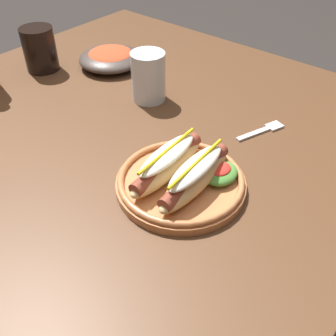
{
  "coord_description": "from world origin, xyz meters",
  "views": [
    {
      "loc": [
        -0.44,
        -0.55,
        1.23
      ],
      "look_at": [
        -0.02,
        -0.19,
        0.77
      ],
      "focal_mm": 42.32,
      "sensor_mm": 36.0,
      "label": 1
    }
  ],
  "objects_px": {
    "water_cup": "(148,77)",
    "hot_dog_plate": "(182,176)",
    "fork": "(263,130)",
    "soda_cup": "(40,49)",
    "side_bowl": "(111,58)"
  },
  "relations": [
    {
      "from": "soda_cup",
      "to": "side_bowl",
      "type": "distance_m",
      "value": 0.19
    },
    {
      "from": "fork",
      "to": "side_bowl",
      "type": "xyz_separation_m",
      "value": [
        0.01,
        0.49,
        0.02
      ]
    },
    {
      "from": "soda_cup",
      "to": "side_bowl",
      "type": "height_order",
      "value": "soda_cup"
    },
    {
      "from": "soda_cup",
      "to": "side_bowl",
      "type": "bearing_deg",
      "value": -44.01
    },
    {
      "from": "hot_dog_plate",
      "to": "water_cup",
      "type": "height_order",
      "value": "water_cup"
    },
    {
      "from": "water_cup",
      "to": "side_bowl",
      "type": "height_order",
      "value": "water_cup"
    },
    {
      "from": "soda_cup",
      "to": "water_cup",
      "type": "height_order",
      "value": "water_cup"
    },
    {
      "from": "hot_dog_plate",
      "to": "fork",
      "type": "bearing_deg",
      "value": -5.39
    },
    {
      "from": "fork",
      "to": "water_cup",
      "type": "height_order",
      "value": "water_cup"
    },
    {
      "from": "water_cup",
      "to": "hot_dog_plate",
      "type": "bearing_deg",
      "value": -127.43
    },
    {
      "from": "water_cup",
      "to": "soda_cup",
      "type": "bearing_deg",
      "value": 101.23
    },
    {
      "from": "hot_dog_plate",
      "to": "side_bowl",
      "type": "height_order",
      "value": "hot_dog_plate"
    },
    {
      "from": "fork",
      "to": "water_cup",
      "type": "relative_size",
      "value": 1.02
    },
    {
      "from": "fork",
      "to": "side_bowl",
      "type": "bearing_deg",
      "value": 108.33
    },
    {
      "from": "soda_cup",
      "to": "hot_dog_plate",
      "type": "bearing_deg",
      "value": -102.7
    }
  ]
}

